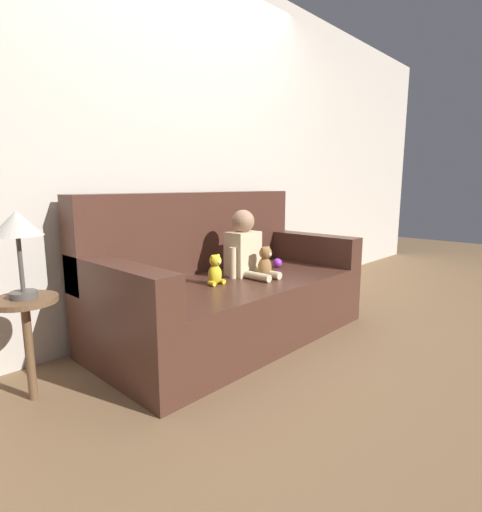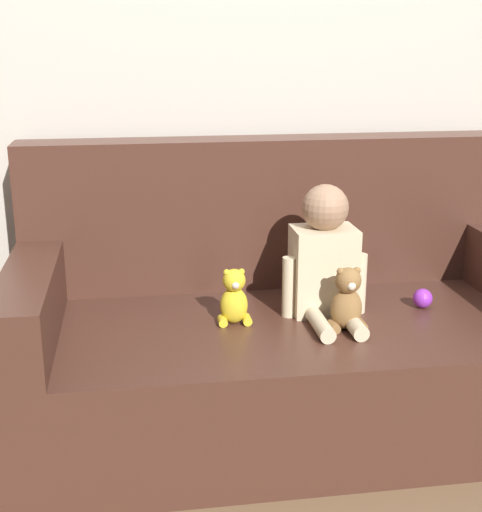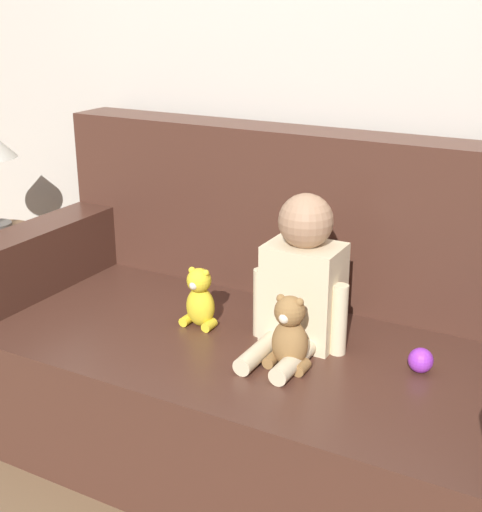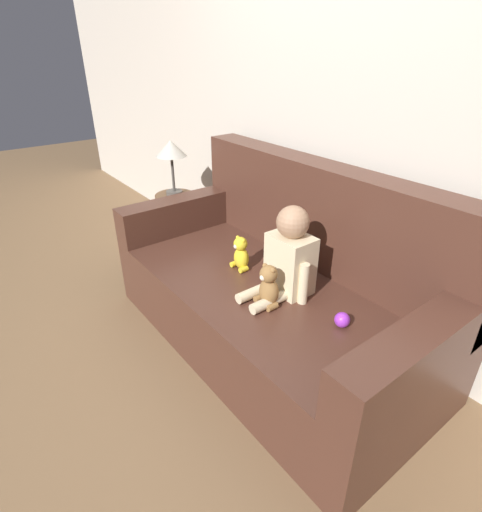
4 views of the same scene
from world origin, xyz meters
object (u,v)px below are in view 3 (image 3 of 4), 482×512
at_px(toy_ball, 421,360).
at_px(person_baby, 302,282).
at_px(plush_toy_side, 200,299).
at_px(couch, 271,349).
at_px(teddy_bear_brown, 290,334).

bearing_deg(toy_ball, person_baby, 178.92).
bearing_deg(plush_toy_side, toy_ball, 3.51).
distance_m(person_baby, plush_toy_side, 0.34).
xyz_separation_m(couch, person_baby, (0.12, -0.06, 0.27)).
bearing_deg(person_baby, toy_ball, -1.08).
bearing_deg(teddy_bear_brown, person_baby, 103.05).
distance_m(couch, toy_ball, 0.50).
relative_size(plush_toy_side, toy_ball, 2.78).
height_order(person_baby, plush_toy_side, person_baby).
relative_size(couch, teddy_bear_brown, 8.67).
bearing_deg(toy_ball, teddy_bear_brown, -155.34).
distance_m(teddy_bear_brown, toy_ball, 0.36).
relative_size(couch, person_baby, 4.11).
height_order(teddy_bear_brown, toy_ball, teddy_bear_brown).
bearing_deg(teddy_bear_brown, couch, 126.83).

